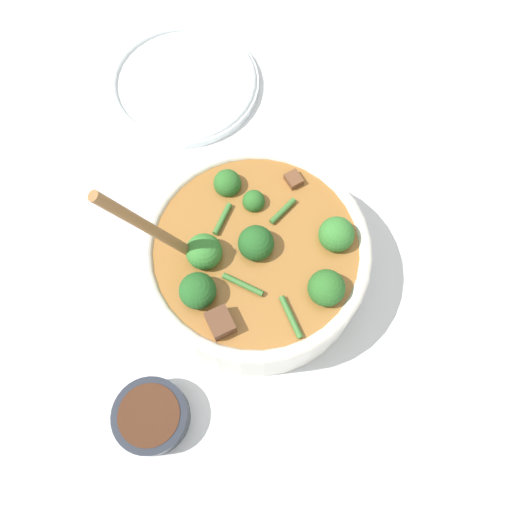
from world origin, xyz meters
TOP-DOWN VIEW (x-y plane):
  - ground_plane at (0.00, 0.00)m, footprint 4.00×4.00m
  - stew_bowl at (0.00, 0.00)m, footprint 0.28×0.28m
  - condiment_bowl at (0.23, 0.03)m, footprint 0.09×0.09m
  - empty_plate at (-0.17, -0.30)m, footprint 0.24×0.24m

SIDE VIEW (x-z plane):
  - ground_plane at x=0.00m, z-range 0.00..0.00m
  - empty_plate at x=-0.17m, z-range 0.00..0.02m
  - condiment_bowl at x=0.23m, z-range 0.00..0.04m
  - stew_bowl at x=0.00m, z-range -0.07..0.19m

